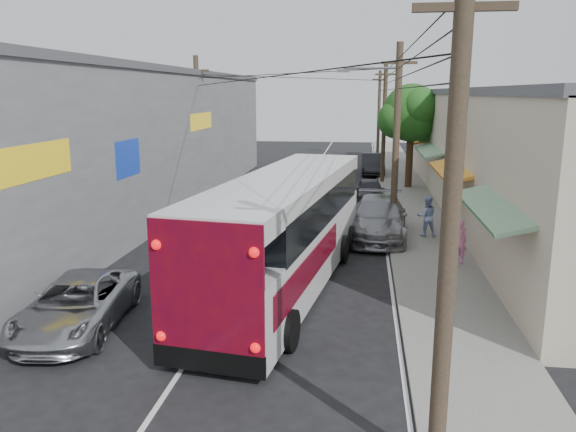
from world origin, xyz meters
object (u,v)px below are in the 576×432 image
parked_suv (378,218)px  parked_car_mid (370,190)px  jeepney (77,304)px  parked_car_far (373,164)px  pedestrian_near (458,241)px  coach_bus (287,230)px  pedestrian_far (427,216)px

parked_suv → parked_car_mid: (-0.26, 8.12, -0.20)m
jeepney → parked_car_mid: (7.72, 18.73, -0.03)m
parked_car_far → pedestrian_near: 22.91m
parked_car_far → parked_suv: bearing=-91.2°
coach_bus → parked_car_mid: size_ratio=3.37×
pedestrian_near → pedestrian_far: 3.91m
jeepney → parked_suv: size_ratio=0.83×
parked_car_far → pedestrian_near: (2.70, -22.75, 0.16)m
jeepney → parked_car_far: parked_car_far is taller
parked_suv → pedestrian_far: (2.00, 0.05, 0.13)m
pedestrian_near → pedestrian_far: size_ratio=0.96×
jeepney → coach_bus: bearing=32.4°
pedestrian_far → jeepney: bearing=40.4°
parked_suv → parked_car_far: (0.00, 18.94, -0.06)m
parked_car_mid → pedestrian_near: pedestrian_near is taller
jeepney → parked_car_mid: bearing=61.2°
coach_bus → parked_car_mid: (2.75, 14.73, -1.21)m
coach_bus → pedestrian_near: coach_bus is taller
coach_bus → jeepney: (-4.97, -4.00, -1.18)m
pedestrian_far → coach_bus: bearing=46.6°
pedestrian_near → pedestrian_far: bearing=-84.7°
pedestrian_near → parked_car_mid: bearing=-80.9°
parked_car_mid → pedestrian_near: (2.96, -11.92, 0.30)m
coach_bus → parked_car_far: size_ratio=2.67×
jeepney → pedestrian_far: 14.61m
parked_suv → pedestrian_near: bearing=-51.9°
jeepney → pedestrian_near: size_ratio=2.94×
pedestrian_far → parked_suv: bearing=-5.0°
parked_car_mid → pedestrian_near: size_ratio=2.29×
jeepney → parked_car_mid: size_ratio=1.28×
jeepney → parked_suv: parked_suv is taller
coach_bus → pedestrian_far: bearing=60.7°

